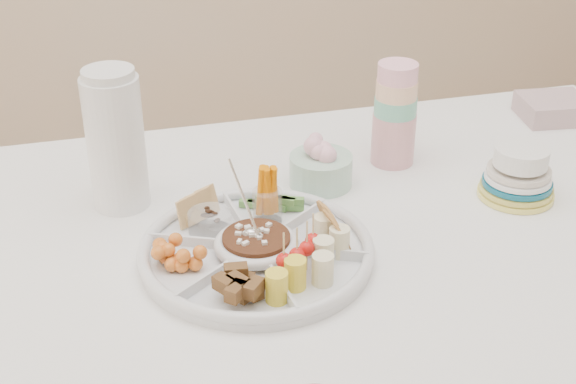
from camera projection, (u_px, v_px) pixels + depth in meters
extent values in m
cylinder|color=silver|center=(256.00, 248.00, 1.31)|extent=(0.50, 0.50, 0.04)
cylinder|color=#331A0F|center=(256.00, 244.00, 1.31)|extent=(0.15, 0.15, 0.04)
cylinder|color=silver|center=(395.00, 107.00, 1.57)|extent=(0.10, 0.10, 0.24)
cylinder|color=white|center=(115.00, 138.00, 1.42)|extent=(0.13, 0.13, 0.27)
cylinder|color=#A4C1B0|center=(321.00, 163.00, 1.52)|extent=(0.16, 0.16, 0.09)
cube|color=#BC9CA0|center=(553.00, 108.00, 1.81)|extent=(0.16, 0.14, 0.05)
cylinder|color=#F4A828|center=(518.00, 175.00, 1.48)|extent=(0.17, 0.17, 0.09)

